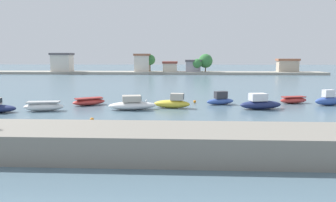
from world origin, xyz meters
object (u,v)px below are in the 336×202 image
moored_boat_3 (132,104)px  mooring_buoy_4 (31,107)px  moored_boat_8 (330,100)px  moored_boat_6 (260,103)px  moored_boat_4 (173,103)px  mooring_buoy_1 (195,102)px  moored_boat_2 (89,102)px  mooring_buoy_0 (212,100)px  mooring_buoy_2 (92,120)px  moored_boat_5 (220,100)px  moored_boat_7 (293,100)px  mooring_buoy_3 (146,101)px  moored_boat_1 (44,106)px

moored_boat_3 → mooring_buoy_4: size_ratio=14.68×
moored_boat_8 → moored_boat_6: bearing=-176.0°
moored_boat_4 → mooring_buoy_1: moored_boat_4 is taller
moored_boat_6 → mooring_buoy_4: (-27.56, -0.99, -0.49)m
moored_boat_4 → moored_boat_2: bearing=177.4°
moored_boat_3 → mooring_buoy_1: bearing=25.5°
moored_boat_3 → mooring_buoy_1: 9.48m
moored_boat_2 → moored_boat_4: moored_boat_4 is taller
mooring_buoy_0 → mooring_buoy_2: bearing=-131.1°
moored_boat_4 → mooring_buoy_4: moored_boat_4 is taller
moored_boat_5 → mooring_buoy_2: size_ratio=10.22×
moored_boat_3 → moored_boat_6: 15.25m
moored_boat_3 → moored_boat_5: bearing=11.7°
mooring_buoy_1 → moored_boat_8: bearing=-3.4°
moored_boat_2 → moored_boat_4: (10.88, -1.72, 0.19)m
moored_boat_2 → moored_boat_6: 21.43m
moored_boat_3 → mooring_buoy_0: bearing=25.5°
moored_boat_5 → mooring_buoy_1: 3.50m
moored_boat_2 → moored_boat_7: bearing=-27.0°
mooring_buoy_1 → mooring_buoy_2: 16.49m
moored_boat_8 → mooring_buoy_3: 23.96m
mooring_buoy_1 → mooring_buoy_3: mooring_buoy_1 is taller
moored_boat_2 → moored_boat_3: bearing=-60.9°
moored_boat_2 → mooring_buoy_2: 10.87m
moored_boat_8 → mooring_buoy_1: size_ratio=11.10×
moored_boat_7 → moored_boat_6: bearing=-155.2°
moored_boat_3 → moored_boat_8: bearing=-0.9°
moored_boat_3 → moored_boat_6: (15.20, 1.21, 0.05)m
moored_boat_4 → moored_boat_7: size_ratio=1.11×
moored_boat_3 → mooring_buoy_4: bearing=167.3°
moored_boat_2 → mooring_buoy_4: (-6.22, -2.99, -0.25)m
moored_boat_1 → mooring_buoy_3: moored_boat_1 is taller
moored_boat_6 → mooring_buoy_4: 27.58m
moored_boat_2 → moored_boat_6: size_ratio=0.82×
mooring_buoy_4 → moored_boat_7: bearing=10.2°
moored_boat_4 → mooring_buoy_1: 5.09m
moored_boat_6 → mooring_buoy_1: (-7.65, 4.51, -0.49)m
moored_boat_1 → moored_boat_2: size_ratio=1.07×
moored_boat_1 → mooring_buoy_3: size_ratio=15.97×
moored_boat_6 → mooring_buoy_2: bearing=-166.9°
moored_boat_4 → mooring_buoy_0: moored_boat_4 is taller
moored_boat_8 → moored_boat_1: bearing=174.1°
moored_boat_5 → mooring_buoy_4: 23.64m
moored_boat_7 → mooring_buoy_3: 19.82m
moored_boat_8 → mooring_buoy_3: bearing=160.0°
moored_boat_8 → moored_boat_5: bearing=164.2°
mooring_buoy_1 → mooring_buoy_3: size_ratio=1.36×
moored_boat_1 → moored_boat_8: (34.87, 6.11, 0.15)m
mooring_buoy_3 → mooring_buoy_4: size_ratio=0.73×
moored_boat_7 → mooring_buoy_3: moored_boat_7 is taller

